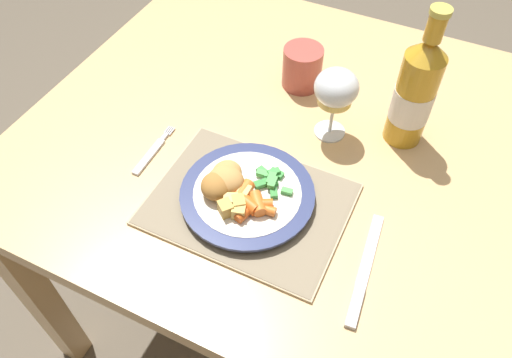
{
  "coord_description": "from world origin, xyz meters",
  "views": [
    {
      "loc": [
        0.2,
        -0.68,
        1.46
      ],
      "look_at": [
        -0.04,
        -0.17,
        0.78
      ],
      "focal_mm": 35.0,
      "sensor_mm": 36.0,
      "label": 1
    }
  ],
  "objects_px": {
    "fork": "(152,153)",
    "dinner_plate": "(247,195)",
    "table_knife": "(363,278)",
    "wine_glass": "(336,90)",
    "dining_table": "(307,169)",
    "drinking_cup": "(302,66)",
    "bottle": "(415,93)"
  },
  "relations": [
    {
      "from": "dinner_plate",
      "to": "drinking_cup",
      "type": "bearing_deg",
      "value": 96.16
    },
    {
      "from": "dinner_plate",
      "to": "drinking_cup",
      "type": "distance_m",
      "value": 0.34
    },
    {
      "from": "dinner_plate",
      "to": "bottle",
      "type": "distance_m",
      "value": 0.36
    },
    {
      "from": "drinking_cup",
      "to": "fork",
      "type": "bearing_deg",
      "value": -119.48
    },
    {
      "from": "dining_table",
      "to": "table_knife",
      "type": "distance_m",
      "value": 0.33
    },
    {
      "from": "bottle",
      "to": "drinking_cup",
      "type": "height_order",
      "value": "bottle"
    },
    {
      "from": "bottle",
      "to": "fork",
      "type": "bearing_deg",
      "value": -148.65
    },
    {
      "from": "dinner_plate",
      "to": "drinking_cup",
      "type": "height_order",
      "value": "drinking_cup"
    },
    {
      "from": "dining_table",
      "to": "bottle",
      "type": "distance_m",
      "value": 0.28
    },
    {
      "from": "table_knife",
      "to": "wine_glass",
      "type": "bearing_deg",
      "value": 119.44
    },
    {
      "from": "dining_table",
      "to": "fork",
      "type": "bearing_deg",
      "value": -146.23
    },
    {
      "from": "dinner_plate",
      "to": "fork",
      "type": "xyz_separation_m",
      "value": [
        -0.22,
        0.02,
        -0.01
      ]
    },
    {
      "from": "table_knife",
      "to": "dinner_plate",
      "type": "bearing_deg",
      "value": 165.55
    },
    {
      "from": "bottle",
      "to": "drinking_cup",
      "type": "bearing_deg",
      "value": 165.65
    },
    {
      "from": "table_knife",
      "to": "wine_glass",
      "type": "distance_m",
      "value": 0.35
    },
    {
      "from": "drinking_cup",
      "to": "wine_glass",
      "type": "bearing_deg",
      "value": -46.25
    },
    {
      "from": "dinner_plate",
      "to": "table_knife",
      "type": "distance_m",
      "value": 0.24
    },
    {
      "from": "dining_table",
      "to": "table_knife",
      "type": "xyz_separation_m",
      "value": [
        0.19,
        -0.26,
        0.1
      ]
    },
    {
      "from": "dining_table",
      "to": "bottle",
      "type": "xyz_separation_m",
      "value": [
        0.16,
        0.08,
        0.21
      ]
    },
    {
      "from": "fork",
      "to": "dinner_plate",
      "type": "bearing_deg",
      "value": -5.52
    },
    {
      "from": "dinner_plate",
      "to": "wine_glass",
      "type": "relative_size",
      "value": 1.58
    },
    {
      "from": "fork",
      "to": "wine_glass",
      "type": "xyz_separation_m",
      "value": [
        0.29,
        0.21,
        0.11
      ]
    },
    {
      "from": "wine_glass",
      "to": "table_knife",
      "type": "bearing_deg",
      "value": -60.56
    },
    {
      "from": "table_knife",
      "to": "drinking_cup",
      "type": "height_order",
      "value": "drinking_cup"
    },
    {
      "from": "dinner_plate",
      "to": "wine_glass",
      "type": "distance_m",
      "value": 0.26
    },
    {
      "from": "bottle",
      "to": "dinner_plate",
      "type": "bearing_deg",
      "value": -126.41
    },
    {
      "from": "dining_table",
      "to": "dinner_plate",
      "type": "distance_m",
      "value": 0.23
    },
    {
      "from": "table_knife",
      "to": "fork",
      "type": "bearing_deg",
      "value": 169.79
    },
    {
      "from": "dining_table",
      "to": "table_knife",
      "type": "height_order",
      "value": "table_knife"
    },
    {
      "from": "dinner_plate",
      "to": "fork",
      "type": "distance_m",
      "value": 0.22
    },
    {
      "from": "dinner_plate",
      "to": "wine_glass",
      "type": "bearing_deg",
      "value": 72.35
    },
    {
      "from": "table_knife",
      "to": "bottle",
      "type": "relative_size",
      "value": 0.77
    }
  ]
}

